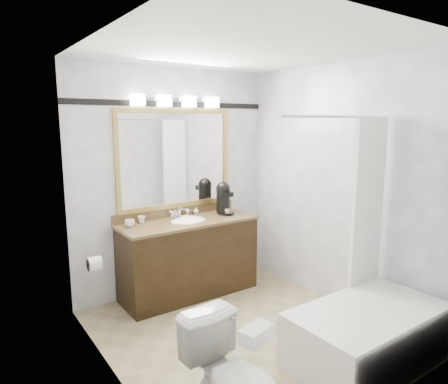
% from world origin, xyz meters
% --- Properties ---
extents(room, '(2.42, 2.62, 2.52)m').
position_xyz_m(room, '(0.00, 0.00, 1.25)').
color(room, '#9A8B68').
rests_on(room, ground).
extents(vanity, '(1.53, 0.58, 0.97)m').
position_xyz_m(vanity, '(0.00, 1.02, 0.44)').
color(vanity, black).
rests_on(vanity, ground).
extents(mirror, '(1.40, 0.04, 1.10)m').
position_xyz_m(mirror, '(0.00, 1.28, 1.50)').
color(mirror, tan).
rests_on(mirror, room).
extents(vanity_light_bar, '(1.02, 0.14, 0.12)m').
position_xyz_m(vanity_light_bar, '(0.00, 1.23, 2.13)').
color(vanity_light_bar, silver).
rests_on(vanity_light_bar, room).
extents(accent_stripe, '(2.40, 0.01, 0.06)m').
position_xyz_m(accent_stripe, '(0.00, 1.29, 2.10)').
color(accent_stripe, black).
rests_on(accent_stripe, room).
extents(bathtub, '(1.30, 0.75, 1.96)m').
position_xyz_m(bathtub, '(0.55, -0.90, 0.28)').
color(bathtub, white).
rests_on(bathtub, ground).
extents(tp_roll, '(0.11, 0.12, 0.12)m').
position_xyz_m(tp_roll, '(-1.14, 0.66, 0.70)').
color(tp_roll, white).
rests_on(tp_roll, room).
extents(toilet, '(0.44, 0.73, 0.72)m').
position_xyz_m(toilet, '(-0.80, -0.92, 0.36)').
color(toilet, white).
rests_on(toilet, ground).
extents(tissue_box, '(0.23, 0.17, 0.08)m').
position_xyz_m(tissue_box, '(-0.80, -1.12, 0.76)').
color(tissue_box, white).
rests_on(tissue_box, toilet).
extents(coffee_maker, '(0.19, 0.25, 0.37)m').
position_xyz_m(coffee_maker, '(0.51, 1.07, 1.04)').
color(coffee_maker, black).
rests_on(coffee_maker, vanity).
extents(cup_left, '(0.11, 0.11, 0.08)m').
position_xyz_m(cup_left, '(-0.63, 1.12, 0.89)').
color(cup_left, white).
rests_on(cup_left, vanity).
extents(cup_right, '(0.10, 0.10, 0.07)m').
position_xyz_m(cup_right, '(-0.46, 1.21, 0.89)').
color(cup_right, white).
rests_on(cup_right, vanity).
extents(soap_bottle_a, '(0.05, 0.05, 0.09)m').
position_xyz_m(soap_bottle_a, '(-0.04, 1.23, 0.90)').
color(soap_bottle_a, white).
rests_on(soap_bottle_a, vanity).
extents(soap_bottle_b, '(0.07, 0.07, 0.08)m').
position_xyz_m(soap_bottle_b, '(0.23, 1.23, 0.89)').
color(soap_bottle_b, white).
rests_on(soap_bottle_b, vanity).
extents(soap_bar, '(0.09, 0.05, 0.03)m').
position_xyz_m(soap_bar, '(0.02, 1.13, 0.86)').
color(soap_bar, beige).
rests_on(soap_bar, vanity).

